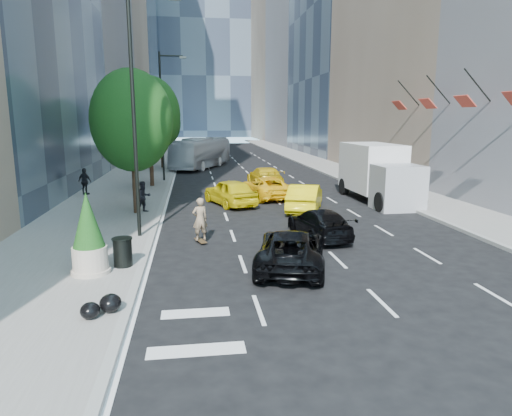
{
  "coord_description": "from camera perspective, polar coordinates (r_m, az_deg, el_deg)",
  "views": [
    {
      "loc": [
        -4.17,
        -15.47,
        5.1
      ],
      "look_at": [
        -1.73,
        2.09,
        1.6
      ],
      "focal_mm": 32.0,
      "sensor_mm": 36.0,
      "label": 1
    }
  ],
  "objects": [
    {
      "name": "ground",
      "position": [
        16.81,
        6.87,
        -6.57
      ],
      "size": [
        160.0,
        160.0,
        0.0
      ],
      "primitive_type": "plane",
      "color": "black",
      "rests_on": "ground"
    },
    {
      "name": "sidewalk_left",
      "position": [
        46.0,
        -13.95,
        4.56
      ],
      "size": [
        6.0,
        120.0,
        0.15
      ],
      "primitive_type": "cube",
      "color": "slate",
      "rests_on": "ground"
    },
    {
      "name": "sidewalk_right",
      "position": [
        47.89,
        9.37,
        4.99
      ],
      "size": [
        4.0,
        120.0,
        0.15
      ],
      "primitive_type": "cube",
      "color": "slate",
      "rests_on": "ground"
    },
    {
      "name": "tower_right_far",
      "position": [
        118.13,
        5.33,
        20.81
      ],
      "size": [
        20.0,
        24.0,
        50.0
      ],
      "primitive_type": "cube",
      "color": "#7A6754",
      "rests_on": "ground"
    },
    {
      "name": "lamp_near",
      "position": [
        19.6,
        -14.6,
        12.9
      ],
      "size": [
        2.13,
        0.22,
        10.0
      ],
      "color": "black",
      "rests_on": "sidewalk_left"
    },
    {
      "name": "lamp_far",
      "position": [
        37.53,
        -11.47,
        12.04
      ],
      "size": [
        2.13,
        0.22,
        10.0
      ],
      "color": "black",
      "rests_on": "sidewalk_left"
    },
    {
      "name": "tree_near",
      "position": [
        24.65,
        -15.25,
        10.48
      ],
      "size": [
        4.2,
        4.2,
        7.46
      ],
      "color": "black",
      "rests_on": "sidewalk_left"
    },
    {
      "name": "tree_mid",
      "position": [
        34.6,
        -13.21,
        11.23
      ],
      "size": [
        4.5,
        4.5,
        7.99
      ],
      "color": "black",
      "rests_on": "sidewalk_left"
    },
    {
      "name": "tree_far",
      "position": [
        47.56,
        -11.78,
        10.36
      ],
      "size": [
        3.9,
        3.9,
        6.92
      ],
      "color": "black",
      "rests_on": "sidewalk_left"
    },
    {
      "name": "traffic_signal",
      "position": [
        55.52,
        -10.39,
        10.09
      ],
      "size": [
        2.48,
        0.53,
        5.2
      ],
      "color": "black",
      "rests_on": "sidewalk_left"
    },
    {
      "name": "facade_flags",
      "position": [
        29.48,
        22.8,
        12.43
      ],
      "size": [
        1.85,
        13.3,
        2.05
      ],
      "color": "black",
      "rests_on": "ground"
    },
    {
      "name": "skateboarder",
      "position": [
        18.94,
        -7.01,
        -1.75
      ],
      "size": [
        0.75,
        0.62,
        1.78
      ],
      "primitive_type": "imported",
      "rotation": [
        0.0,
        0.0,
        3.48
      ],
      "color": "#856E53",
      "rests_on": "ground"
    },
    {
      "name": "black_sedan_lincoln",
      "position": [
        15.8,
        4.42,
        -5.16
      ],
      "size": [
        3.38,
        5.21,
        1.33
      ],
      "primitive_type": "imported",
      "rotation": [
        0.0,
        0.0,
        2.88
      ],
      "color": "black",
      "rests_on": "ground"
    },
    {
      "name": "black_sedan_mercedes",
      "position": [
        19.94,
        7.91,
        -1.9
      ],
      "size": [
        2.22,
        4.5,
        1.26
      ],
      "primitive_type": "imported",
      "rotation": [
        0.0,
        0.0,
        3.25
      ],
      "color": "black",
      "rests_on": "ground"
    },
    {
      "name": "taxi_a",
      "position": [
        27.17,
        -3.25,
        2.01
      ],
      "size": [
        3.29,
        4.97,
        1.57
      ],
      "primitive_type": "imported",
      "rotation": [
        0.0,
        0.0,
        3.48
      ],
      "color": "#D3BC0B",
      "rests_on": "ground"
    },
    {
      "name": "taxi_b",
      "position": [
        25.6,
        6.13,
        1.34
      ],
      "size": [
        3.1,
        4.88,
        1.52
      ],
      "primitive_type": "imported",
      "rotation": [
        0.0,
        0.0,
        2.79
      ],
      "color": "#CEB80A",
      "rests_on": "ground"
    },
    {
      "name": "taxi_c",
      "position": [
        29.54,
        1.26,
        2.59
      ],
      "size": [
        3.18,
        5.34,
        1.39
      ],
      "primitive_type": "imported",
      "rotation": [
        0.0,
        0.0,
        3.32
      ],
      "color": "yellow",
      "rests_on": "ground"
    },
    {
      "name": "taxi_d",
      "position": [
        34.32,
        1.14,
        3.89
      ],
      "size": [
        2.31,
        5.28,
        1.51
      ],
      "primitive_type": "imported",
      "rotation": [
        0.0,
        0.0,
        3.18
      ],
      "color": "gold",
      "rests_on": "ground"
    },
    {
      "name": "city_bus",
      "position": [
        48.07,
        -6.8,
        6.86
      ],
      "size": [
        6.64,
        11.32,
        3.11
      ],
      "primitive_type": "imported",
      "rotation": [
        0.0,
        0.0,
        -0.39
      ],
      "color": "silver",
      "rests_on": "ground"
    },
    {
      "name": "box_truck",
      "position": [
        29.29,
        15.0,
        4.29
      ],
      "size": [
        2.82,
        7.39,
        3.51
      ],
      "rotation": [
        0.0,
        0.0,
        0.02
      ],
      "color": "silver",
      "rests_on": "ground"
    },
    {
      "name": "pedestrian_a",
      "position": [
        25.02,
        -13.86,
        1.36
      ],
      "size": [
        1.02,
        0.99,
        1.66
      ],
      "primitive_type": "imported",
      "rotation": [
        0.0,
        0.0,
        0.67
      ],
      "color": "black",
      "rests_on": "sidewalk_left"
    },
    {
      "name": "pedestrian_b",
      "position": [
        31.95,
        -20.6,
        3.12
      ],
      "size": [
        1.1,
        0.89,
        1.75
      ],
      "primitive_type": "imported",
      "rotation": [
        0.0,
        0.0,
        2.61
      ],
      "color": "black",
      "rests_on": "sidewalk_left"
    },
    {
      "name": "trash_can",
      "position": [
        16.17,
        -16.32,
        -5.37
      ],
      "size": [
        0.63,
        0.63,
        0.94
      ],
      "primitive_type": "cylinder",
      "color": "black",
      "rests_on": "sidewalk_left"
    },
    {
      "name": "planter_shrub",
      "position": [
        15.57,
        -20.2,
        -3.2
      ],
      "size": [
        1.11,
        1.11,
        2.67
      ],
      "color": "#B2A594",
      "rests_on": "sidewalk_left"
    },
    {
      "name": "garbage_bags",
      "position": [
        12.56,
        -18.65,
        -11.53
      ],
      "size": [
        0.96,
        0.93,
        0.48
      ],
      "color": "black",
      "rests_on": "sidewalk_left"
    }
  ]
}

